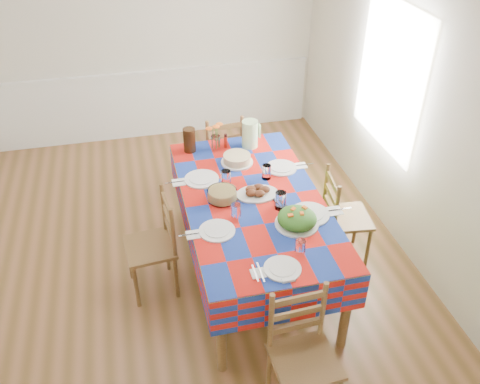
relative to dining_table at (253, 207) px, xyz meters
name	(u,v)px	position (x,y,z in m)	size (l,w,h in m)	color
room	(159,131)	(-0.71, 0.43, 0.60)	(4.58, 5.08, 2.78)	brown
wainscot	(146,102)	(-0.71, 2.91, -0.26)	(4.41, 0.06, 0.92)	white
window_right	(389,77)	(1.52, 0.73, 0.75)	(1.40, 1.40, 0.00)	white
dining_table	(253,207)	(0.00, 0.00, 0.00)	(1.17, 2.17, 0.84)	brown
setting_near_head	(288,261)	(0.04, -0.85, 0.12)	(0.44, 0.29, 0.13)	white
setting_left_near	(223,224)	(-0.33, -0.32, 0.13)	(0.52, 0.31, 0.14)	white
setting_left_far	(209,179)	(-0.31, 0.33, 0.13)	(0.57, 0.34, 0.15)	white
setting_right_near	(300,209)	(0.32, -0.28, 0.13)	(0.61, 0.35, 0.16)	white
setting_right_far	(277,169)	(0.32, 0.35, 0.13)	(0.54, 0.31, 0.14)	white
meat_platter	(257,192)	(0.05, 0.04, 0.12)	(0.37, 0.27, 0.07)	white
salad_platter	(297,219)	(0.25, -0.43, 0.15)	(0.35, 0.35, 0.15)	white
pasta_bowl	(222,195)	(-0.26, 0.05, 0.14)	(0.25, 0.25, 0.09)	white
cake	(237,159)	(0.00, 0.59, 0.14)	(0.30, 0.30, 0.08)	white
serving_utensils	(279,201)	(0.20, -0.09, 0.10)	(0.14, 0.31, 0.01)	black
flower_vase	(216,139)	(-0.15, 0.89, 0.21)	(0.18, 0.15, 0.29)	white
hot_sauce	(226,141)	(-0.05, 0.90, 0.17)	(0.04, 0.04, 0.15)	#AD1C0D
green_pitcher	(250,134)	(0.19, 0.87, 0.23)	(0.16, 0.16, 0.27)	#BFEDA7
tea_pitcher	(189,140)	(-0.40, 0.92, 0.22)	(0.12, 0.12, 0.24)	black
name_card	(289,280)	(-0.01, -1.01, 0.11)	(0.10, 0.03, 0.02)	white
chair_near	(303,356)	(0.00, -1.37, -0.26)	(0.45, 0.44, 0.98)	brown
chair_far	(222,154)	(0.00, 1.37, -0.26)	(0.47, 0.45, 0.99)	brown
chair_left	(155,246)	(-0.87, 0.00, -0.27)	(0.45, 0.47, 0.97)	brown
chair_right	(343,218)	(0.87, 0.00, -0.28)	(0.45, 0.47, 0.96)	brown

